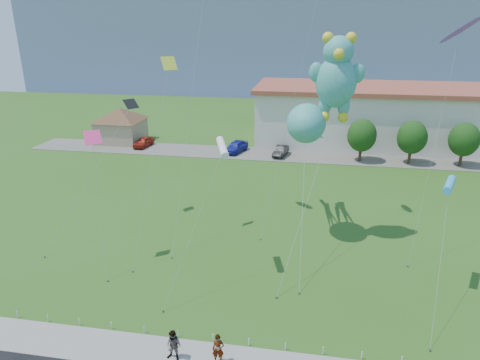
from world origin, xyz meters
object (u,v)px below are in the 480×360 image
(pavilion, at_px, (120,122))
(parked_car_blue, at_px, (236,146))
(warehouse, at_px, (473,118))
(teddy_bear_kite, at_px, (337,76))
(parked_car_red, at_px, (143,142))
(pedestrian_right, at_px, (174,346))
(octopus_kite, at_px, (306,128))
(parked_car_black, at_px, (281,151))
(pedestrian_left, at_px, (218,349))

(pavilion, relative_size, parked_car_blue, 1.99)
(warehouse, relative_size, teddy_bear_kite, 3.80)
(parked_car_red, bearing_deg, pedestrian_right, -59.31)
(pavilion, relative_size, octopus_kite, 0.64)
(pedestrian_right, distance_m, parked_car_red, 42.36)
(parked_car_blue, relative_size, parked_car_black, 1.17)
(parked_car_red, xyz_separation_m, parked_car_blue, (13.47, -0.44, 0.10))
(warehouse, bearing_deg, pedestrian_left, -119.35)
(parked_car_blue, relative_size, teddy_bear_kite, 0.29)
(teddy_bear_kite, bearing_deg, pedestrian_left, -110.26)
(pedestrian_left, bearing_deg, pedestrian_right, 177.54)
(pedestrian_left, bearing_deg, teddy_bear_kite, 62.89)
(pedestrian_right, bearing_deg, parked_car_black, 93.52)
(pedestrian_right, distance_m, parked_car_black, 37.70)
(parked_car_blue, bearing_deg, pedestrian_left, -63.45)
(parked_car_red, bearing_deg, parked_car_black, 3.54)
(pedestrian_left, bearing_deg, octopus_kite, 70.40)
(warehouse, distance_m, octopus_kite, 38.52)
(octopus_kite, bearing_deg, warehouse, 53.57)
(warehouse, xyz_separation_m, parked_car_blue, (-32.25, -8.71, -3.28))
(pedestrian_left, distance_m, teddy_bear_kite, 20.27)
(pedestrian_left, distance_m, parked_car_red, 43.18)
(pedestrian_left, relative_size, parked_car_black, 0.43)
(pedestrian_right, bearing_deg, parked_car_blue, 102.74)
(pedestrian_right, xyz_separation_m, parked_car_red, (-17.06, 38.77, -0.23))
(pavilion, bearing_deg, warehouse, 6.84)
(octopus_kite, height_order, teddy_bear_kite, teddy_bear_kite)
(pedestrian_right, xyz_separation_m, teddy_bear_kite, (7.94, 15.43, 12.07))
(pedestrian_right, bearing_deg, pedestrian_left, 11.77)
(parked_car_red, relative_size, octopus_kite, 0.28)
(pavilion, relative_size, parked_car_red, 2.29)
(pedestrian_right, bearing_deg, octopus_kite, 77.30)
(pedestrian_left, bearing_deg, parked_car_black, 82.80)
(pavilion, distance_m, octopus_kite, 37.31)
(warehouse, distance_m, pedestrian_left, 53.86)
(pavilion, height_order, teddy_bear_kite, teddy_bear_kite)
(warehouse, bearing_deg, parked_car_blue, -164.89)
(pedestrian_left, relative_size, parked_car_blue, 0.36)
(pavilion, height_order, warehouse, warehouse)
(pedestrian_right, relative_size, parked_car_black, 0.44)
(teddy_bear_kite, bearing_deg, parked_car_blue, 116.73)
(parked_car_blue, bearing_deg, octopus_kite, -48.81)
(pavilion, height_order, pedestrian_right, pavilion)
(pedestrian_left, xyz_separation_m, parked_car_blue, (-5.90, 38.16, -0.09))
(pavilion, distance_m, teddy_bear_kite, 40.17)
(parked_car_blue, height_order, octopus_kite, octopus_kite)
(pedestrian_right, xyz_separation_m, parked_car_black, (2.54, 37.61, -0.26))
(parked_car_blue, bearing_deg, pedestrian_right, -66.88)
(pavilion, relative_size, pedestrian_right, 5.27)
(pedestrian_left, height_order, parked_car_black, pedestrian_left)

